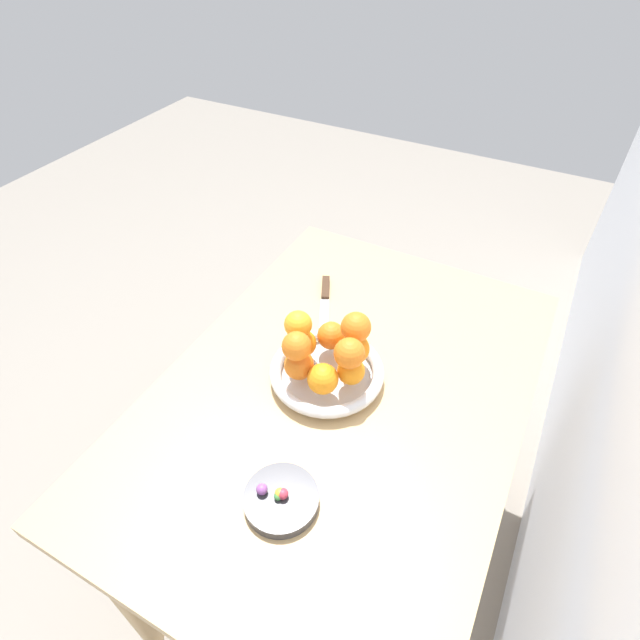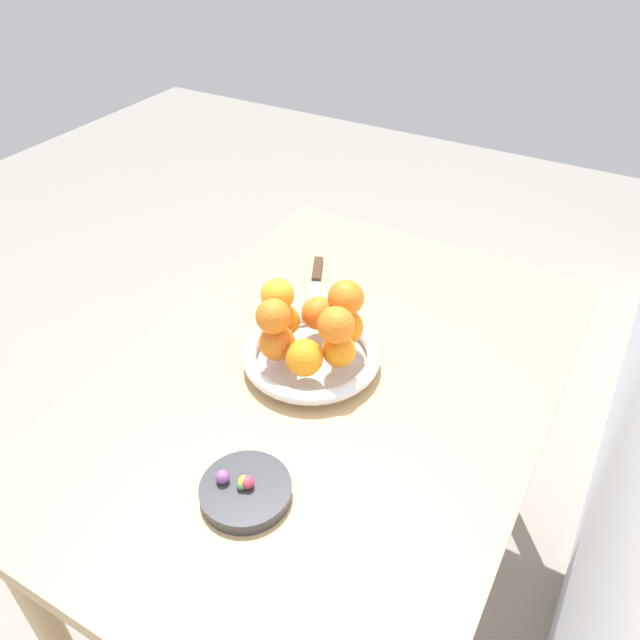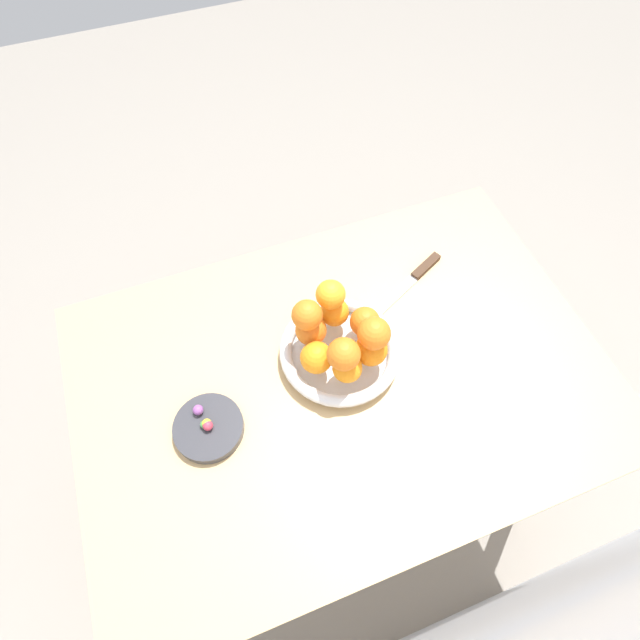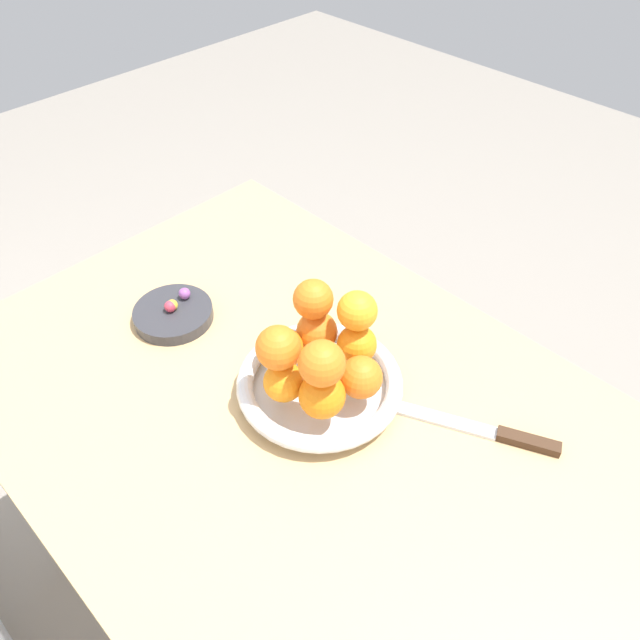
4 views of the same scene
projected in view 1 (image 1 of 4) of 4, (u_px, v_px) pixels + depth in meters
The scene contains 19 objects.
ground_plane at pixel (335, 536), 1.60m from camera, with size 6.00×6.00×0.00m, color gray.
dining_table at pixel (341, 413), 1.16m from camera, with size 1.10×0.76×0.74m.
fruit_bowl at pixel (327, 372), 1.11m from camera, with size 0.25×0.25×0.04m.
candy_dish at pixel (281, 499), 0.90m from camera, with size 0.14×0.14×0.02m, color #333338.
orange_0 at pixel (331, 336), 1.12m from camera, with size 0.06×0.06×0.06m, color orange.
orange_1 at pixel (303, 343), 1.11m from camera, with size 0.06×0.06×0.06m, color orange.
orange_2 at pixel (299, 365), 1.06m from camera, with size 0.07×0.07×0.07m, color orange.
orange_3 at pixel (323, 379), 1.03m from camera, with size 0.07×0.07×0.07m, color orange.
orange_4 at pixel (351, 371), 1.05m from camera, with size 0.06×0.06×0.06m, color orange.
orange_5 at pixel (354, 349), 1.09m from camera, with size 0.07×0.07×0.07m, color orange.
orange_6 at pixel (355, 327), 1.05m from camera, with size 0.06×0.06×0.06m, color orange.
orange_7 at pixel (349, 353), 1.00m from camera, with size 0.06×0.06×0.06m, color orange.
orange_8 at pixel (297, 346), 1.01m from camera, with size 0.06×0.06×0.06m, color orange.
orange_9 at pixel (298, 324), 1.06m from camera, with size 0.06×0.06×0.06m, color orange.
candy_ball_0 at pixel (278, 496), 0.88m from camera, with size 0.01×0.01×0.01m, color #4C9947.
candy_ball_1 at pixel (262, 489), 0.89m from camera, with size 0.02×0.02×0.02m, color #8C4C99.
candy_ball_2 at pixel (283, 494), 0.89m from camera, with size 0.02×0.02×0.02m, color #C6384C.
candy_ball_3 at pixel (280, 493), 0.89m from camera, with size 0.02×0.02×0.02m, color gold.
knife at pixel (325, 303), 1.31m from camera, with size 0.24×0.13×0.01m.
Camera 1 is at (0.65, 0.28, 1.60)m, focal length 28.00 mm.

